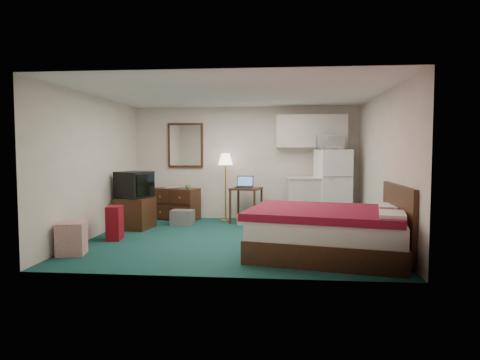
# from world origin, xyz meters

# --- Properties ---
(floor) EXTENTS (5.00, 4.50, 0.01)m
(floor) POSITION_xyz_m (0.00, 0.00, 0.00)
(floor) COLOR #0E403F
(floor) RESTS_ON ground
(ceiling) EXTENTS (5.00, 4.50, 0.01)m
(ceiling) POSITION_xyz_m (0.00, 0.00, 2.50)
(ceiling) COLOR beige
(ceiling) RESTS_ON walls
(walls) EXTENTS (5.01, 4.51, 2.50)m
(walls) POSITION_xyz_m (0.00, 0.00, 1.25)
(walls) COLOR beige
(walls) RESTS_ON floor
(mirror) EXTENTS (0.80, 0.06, 1.00)m
(mirror) POSITION_xyz_m (-1.35, 2.22, 1.65)
(mirror) COLOR white
(mirror) RESTS_ON walls
(upper_cabinets) EXTENTS (1.50, 0.35, 0.70)m
(upper_cabinets) POSITION_xyz_m (1.45, 2.08, 1.95)
(upper_cabinets) COLOR silver
(upper_cabinets) RESTS_ON walls
(headboard) EXTENTS (0.06, 1.56, 1.00)m
(headboard) POSITION_xyz_m (2.46, -1.08, 0.55)
(headboard) COLOR black
(headboard) RESTS_ON walls
(dresser) EXTENTS (1.12, 0.76, 0.70)m
(dresser) POSITION_xyz_m (-1.53, 1.98, 0.35)
(dresser) COLOR black
(dresser) RESTS_ON floor
(floor_lamp) EXTENTS (0.39, 0.39, 1.47)m
(floor_lamp) POSITION_xyz_m (-0.40, 1.94, 0.74)
(floor_lamp) COLOR gold
(floor_lamp) RESTS_ON floor
(desk) EXTENTS (0.71, 0.71, 0.75)m
(desk) POSITION_xyz_m (0.07, 1.70, 0.37)
(desk) COLOR black
(desk) RESTS_ON floor
(exercise_ball) EXTENTS (0.50, 0.50, 0.49)m
(exercise_ball) POSITION_xyz_m (0.51, 1.71, 0.24)
(exercise_ball) COLOR #394E82
(exercise_ball) RESTS_ON floor
(kitchen_counter) EXTENTS (0.91, 0.72, 0.95)m
(kitchen_counter) POSITION_xyz_m (1.38, 1.72, 0.48)
(kitchen_counter) COLOR silver
(kitchen_counter) RESTS_ON floor
(fridge) EXTENTS (0.76, 0.76, 1.55)m
(fridge) POSITION_xyz_m (1.88, 1.75, 0.78)
(fridge) COLOR white
(fridge) RESTS_ON floor
(bed) EXTENTS (2.44, 2.08, 0.68)m
(bed) POSITION_xyz_m (1.48, -1.08, 0.34)
(bed) COLOR maroon
(bed) RESTS_ON floor
(tv_stand) EXTENTS (0.69, 0.74, 0.61)m
(tv_stand) POSITION_xyz_m (-2.05, 0.81, 0.30)
(tv_stand) COLOR black
(tv_stand) RESTS_ON floor
(suitcase) EXTENTS (0.26, 0.38, 0.58)m
(suitcase) POSITION_xyz_m (-2.05, -0.25, 0.29)
(suitcase) COLOR maroon
(suitcase) RESTS_ON floor
(retail_box) EXTENTS (0.46, 0.46, 0.48)m
(retail_box) POSITION_xyz_m (-2.28, -1.33, 0.24)
(retail_box) COLOR silver
(retail_box) RESTS_ON floor
(file_bin) EXTENTS (0.47, 0.36, 0.31)m
(file_bin) POSITION_xyz_m (-1.21, 1.27, 0.16)
(file_bin) COLOR slate
(file_bin) RESTS_ON floor
(cardboard_box_a) EXTENTS (0.26, 0.23, 0.20)m
(cardboard_box_a) POSITION_xyz_m (0.01, 1.47, 0.10)
(cardboard_box_a) COLOR tan
(cardboard_box_a) RESTS_ON floor
(cardboard_box_b) EXTENTS (0.30, 0.33, 0.27)m
(cardboard_box_b) POSITION_xyz_m (0.29, 1.62, 0.13)
(cardboard_box_b) COLOR tan
(cardboard_box_b) RESTS_ON floor
(laptop) EXTENTS (0.38, 0.32, 0.24)m
(laptop) POSITION_xyz_m (0.03, 1.66, 0.87)
(laptop) COLOR black
(laptop) RESTS_ON desk
(crt_tv) EXTENTS (0.75, 0.77, 0.52)m
(crt_tv) POSITION_xyz_m (-2.07, 0.81, 0.87)
(crt_tv) COLOR black
(crt_tv) RESTS_ON tv_stand
(microwave) EXTENTS (0.56, 0.36, 0.36)m
(microwave) POSITION_xyz_m (1.81, 1.69, 1.74)
(microwave) COLOR white
(microwave) RESTS_ON fridge
(book_a) EXTENTS (0.16, 0.02, 0.21)m
(book_a) POSITION_xyz_m (-1.75, 1.97, 0.80)
(book_a) COLOR tan
(book_a) RESTS_ON dresser
(book_b) EXTENTS (0.15, 0.13, 0.24)m
(book_b) POSITION_xyz_m (-1.64, 2.08, 0.82)
(book_b) COLOR tan
(book_b) RESTS_ON dresser
(mug) EXTENTS (0.15, 0.14, 0.12)m
(mug) POSITION_xyz_m (-1.21, 1.79, 0.76)
(mug) COLOR #508D4A
(mug) RESTS_ON dresser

